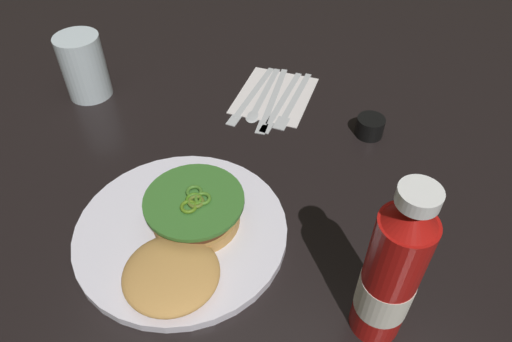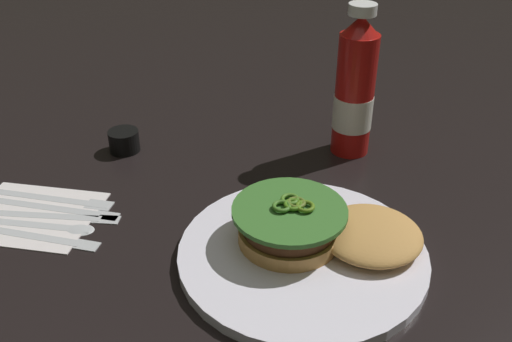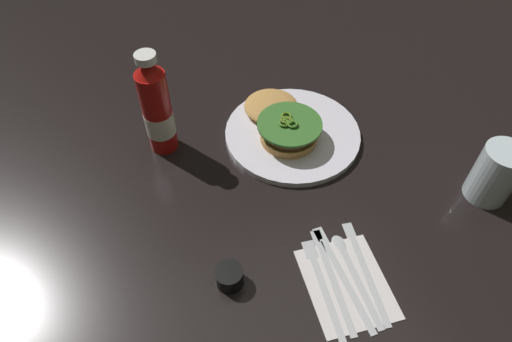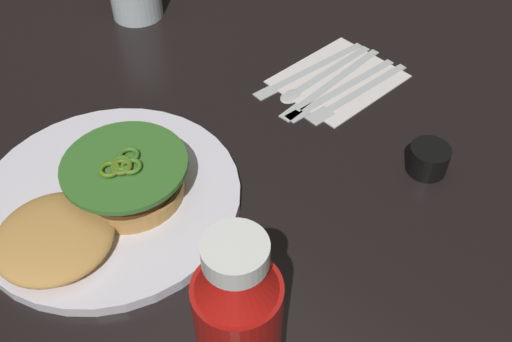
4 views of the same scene
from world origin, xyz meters
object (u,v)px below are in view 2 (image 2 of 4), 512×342
dinner_plate (302,254)px  butter_knife (57,207)px  fork_utensil (59,198)px  ketchup_bottle (355,91)px  table_knife (34,234)px  condiment_cup (124,141)px  spoon_utensil (45,224)px  steak_knife (51,214)px  burger_sandwich (319,228)px  napkin (32,215)px

dinner_plate → butter_knife: 0.34m
dinner_plate → fork_utensil: (-0.33, 0.10, -0.00)m
ketchup_bottle → table_knife: bearing=-149.4°
ketchup_bottle → butter_knife: (-0.41, -0.18, -0.10)m
condiment_cup → spoon_utensil: condiment_cup is taller
condiment_cup → table_knife: size_ratio=0.24×
condiment_cup → steak_knife: condiment_cup is taller
ketchup_bottle → spoon_utensil: bearing=-151.3°
dinner_plate → burger_sandwich: (0.02, 0.02, 0.03)m
ketchup_bottle → spoon_utensil: ketchup_bottle is taller
burger_sandwich → spoon_utensil: (-0.35, 0.03, -0.03)m
fork_utensil → butter_knife: bearing=-78.3°
ketchup_bottle → dinner_plate: bearing=-106.5°
napkin → spoon_utensil: bearing=-41.1°
steak_knife → burger_sandwich: bearing=-8.1°
dinner_plate → condiment_cup: size_ratio=6.19×
fork_utensil → steak_knife: bearing=-85.5°
table_knife → steak_knife: 0.04m
table_knife → butter_knife: bearing=82.8°
burger_sandwich → steak_knife: (-0.35, 0.05, -0.03)m
spoon_utensil → napkin: bearing=138.9°
steak_knife → butter_knife: same height
napkin → ketchup_bottle: bearing=24.8°
burger_sandwich → fork_utensil: (-0.35, 0.09, -0.03)m
table_knife → fork_utensil: same height
spoon_utensil → burger_sandwich: bearing=-4.5°
ketchup_bottle → fork_utensil: (-0.41, -0.16, -0.10)m
dinner_plate → napkin: bearing=169.2°
dinner_plate → table_knife: (-0.33, 0.02, -0.00)m
condiment_cup → butter_knife: size_ratio=0.24×
dinner_plate → ketchup_bottle: size_ratio=1.27×
condiment_cup → dinner_plate: bearing=-42.0°
burger_sandwich → condiment_cup: burger_sandwich is taller
table_knife → spoon_utensil: 0.02m
condiment_cup → butter_knife: 0.17m
ketchup_bottle → napkin: ketchup_bottle is taller
table_knife → fork_utensil: size_ratio=1.07×
butter_knife → spoon_utensil: bearing=-92.8°
dinner_plate → spoon_utensil: bearing=172.3°
dinner_plate → burger_sandwich: bearing=41.2°
dinner_plate → table_knife: 0.34m
condiment_cup → steak_knife: 0.19m
table_knife → butter_knife: (0.01, 0.06, 0.00)m
condiment_cup → spoon_utensil: size_ratio=0.26×
fork_utensil → spoon_utensil: bearing=-87.6°
dinner_plate → ketchup_bottle: (0.08, 0.27, 0.09)m
dinner_plate → butter_knife: (-0.33, 0.08, -0.00)m
dinner_plate → condiment_cup: condiment_cup is taller
steak_knife → fork_utensil: size_ratio=1.12×
ketchup_bottle → spoon_utensil: 0.47m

